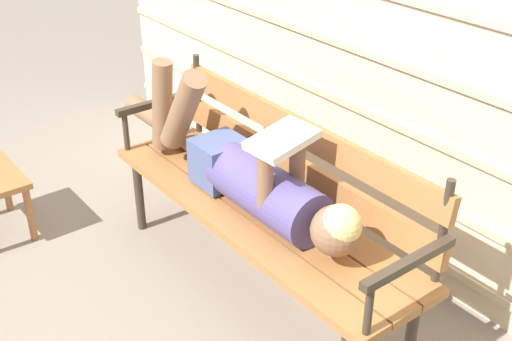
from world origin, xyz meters
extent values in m
plane|color=gray|center=(0.00, 0.00, 0.00)|extent=(12.00, 12.00, 0.00)
cube|color=beige|center=(0.00, 0.73, 1.09)|extent=(4.30, 0.06, 2.18)
cube|color=#C1AD8E|center=(0.00, 0.70, 0.14)|extent=(4.30, 0.02, 0.04)
cube|color=#C1AD8E|center=(0.00, 0.70, 0.41)|extent=(4.30, 0.02, 0.04)
cube|color=#C1AD8E|center=(0.00, 0.70, 0.68)|extent=(4.30, 0.02, 0.04)
cube|color=#C1AD8E|center=(0.00, 0.70, 0.95)|extent=(4.30, 0.02, 0.04)
cube|color=#9E6638|center=(0.00, -0.09, 0.40)|extent=(1.67, 0.14, 0.04)
cube|color=#9E6638|center=(0.00, 0.06, 0.40)|extent=(1.67, 0.14, 0.04)
cube|color=#9E6638|center=(0.00, 0.21, 0.40)|extent=(1.67, 0.14, 0.04)
cube|color=#9E6638|center=(0.00, 0.28, 0.53)|extent=(1.60, 0.05, 0.11)
cube|color=#9E6638|center=(0.00, 0.28, 0.72)|extent=(1.60, 0.05, 0.11)
cylinder|color=#382D23|center=(-0.77, 0.28, 0.63)|extent=(0.03, 0.03, 0.41)
cylinder|color=#382D23|center=(0.77, 0.28, 0.63)|extent=(0.03, 0.03, 0.41)
cylinder|color=#382D23|center=(-0.73, -0.12, 0.19)|extent=(0.04, 0.04, 0.39)
cylinder|color=#382D23|center=(-0.73, 0.23, 0.19)|extent=(0.04, 0.04, 0.39)
cylinder|color=#382D23|center=(0.73, 0.23, 0.19)|extent=(0.04, 0.04, 0.39)
cube|color=#382D23|center=(-0.81, 0.06, 0.62)|extent=(0.04, 0.42, 0.03)
cylinder|color=#382D23|center=(-0.81, -0.12, 0.52)|extent=(0.03, 0.03, 0.20)
cube|color=#382D23|center=(0.81, 0.06, 0.62)|extent=(0.04, 0.42, 0.03)
cylinder|color=#382D23|center=(0.81, -0.12, 0.52)|extent=(0.03, 0.03, 0.20)
cylinder|color=#514784|center=(0.08, 0.06, 0.53)|extent=(0.56, 0.23, 0.23)
cube|color=#475684|center=(-0.26, 0.06, 0.53)|extent=(0.20, 0.21, 0.20)
sphere|color=brown|center=(0.47, 0.06, 0.56)|extent=(0.19, 0.19, 0.19)
sphere|color=#E0C67A|center=(0.49, 0.06, 0.60)|extent=(0.16, 0.16, 0.16)
cylinder|color=brown|center=(-0.46, 0.00, 0.72)|extent=(0.32, 0.11, 0.43)
cylinder|color=brown|center=(-0.64, 0.00, 0.69)|extent=(0.15, 0.09, 0.45)
cylinder|color=brown|center=(-0.76, 0.12, 0.48)|extent=(0.84, 0.10, 0.10)
cylinder|color=brown|center=(0.16, -0.02, 0.66)|extent=(0.06, 0.06, 0.26)
cylinder|color=brown|center=(0.16, 0.14, 0.66)|extent=(0.06, 0.06, 0.26)
cube|color=silver|center=(0.16, 0.06, 0.81)|extent=(0.19, 0.26, 0.07)
cylinder|color=#9E6638|center=(-1.32, -0.59, 0.15)|extent=(0.04, 0.04, 0.30)
cylinder|color=#9E6638|center=(-0.98, -0.59, 0.15)|extent=(0.04, 0.04, 0.30)
camera|label=1|loc=(1.87, -1.37, 1.92)|focal=46.59mm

